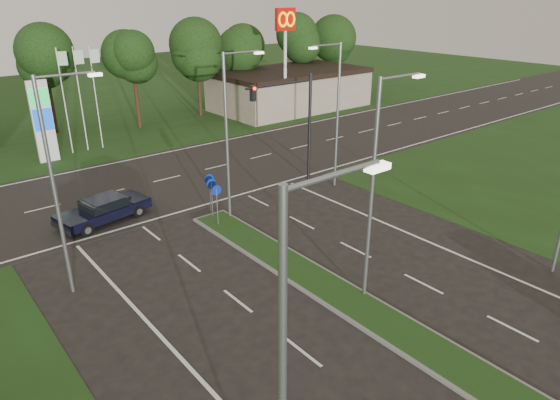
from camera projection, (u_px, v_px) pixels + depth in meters
ground at (487, 387)px, 16.01m from camera, size 160.00×160.00×0.00m
verge_far at (29, 106)px, 55.45m from camera, size 160.00×50.00×0.02m
cross_road at (153, 182)px, 33.22m from camera, size 160.00×12.00×0.02m
median_kerb at (389, 325)px, 18.86m from camera, size 2.00×26.00×0.12m
commercial_building at (290, 89)px, 53.83m from camera, size 16.00×9.00×4.00m
streetlight_median_near at (376, 181)px, 18.94m from camera, size 2.53×0.22×9.00m
streetlight_median_far at (230, 129)px, 26.11m from camera, size 2.53×0.22×9.00m
streetlight_left_near at (291, 379)px, 9.23m from camera, size 2.53×0.22×9.00m
streetlight_left_far at (58, 178)px, 19.27m from camera, size 2.53×0.22×9.00m
streetlight_right_far at (335, 109)px, 30.64m from camera, size 2.53×0.22×9.00m
traffic_signal at (294, 114)px, 31.30m from camera, size 5.10×0.42×7.00m
median_signs at (213, 191)px, 27.11m from camera, size 1.16×1.76×2.38m
gas_pylon at (45, 119)px, 36.28m from camera, size 5.80×1.26×8.00m
mcdonalds_sign at (285, 35)px, 46.31m from camera, size 2.20×0.47×10.40m
treeline_far at (62, 55)px, 42.07m from camera, size 6.00×6.00×9.90m
navy_sedan at (104, 209)px, 27.29m from camera, size 5.20×2.88×1.35m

